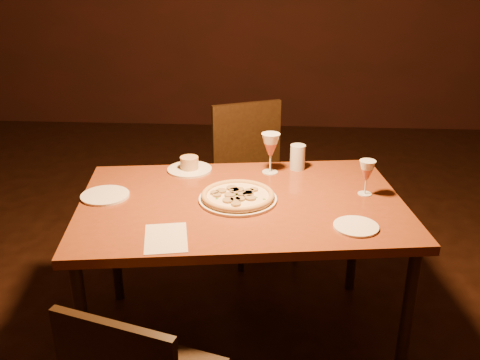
{
  "coord_description": "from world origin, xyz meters",
  "views": [
    {
      "loc": [
        0.15,
        -2.18,
        1.75
      ],
      "look_at": [
        0.01,
        -0.02,
        0.83
      ],
      "focal_mm": 40.0,
      "sensor_mm": 36.0,
      "label": 1
    }
  ],
  "objects": [
    {
      "name": "ramekin_saucer",
      "position": [
        -0.26,
        0.27,
        0.78
      ],
      "size": [
        0.22,
        0.22,
        0.07
      ],
      "color": "white",
      "rests_on": "dining_table"
    },
    {
      "name": "water_tumbler",
      "position": [
        0.28,
        0.32,
        0.82
      ],
      "size": [
        0.08,
        0.08,
        0.13
      ],
      "primitive_type": "cylinder",
      "color": "silver",
      "rests_on": "dining_table"
    },
    {
      "name": "wine_glass_far",
      "position": [
        0.14,
        0.27,
        0.86
      ],
      "size": [
        0.09,
        0.09,
        0.2
      ],
      "primitive_type": null,
      "color": "#B6614C",
      "rests_on": "dining_table"
    },
    {
      "name": "side_plate_left",
      "position": [
        -0.58,
        -0.06,
        0.76
      ],
      "size": [
        0.21,
        0.21,
        0.01
      ],
      "primitive_type": "cylinder",
      "color": "white",
      "rests_on": "dining_table"
    },
    {
      "name": "menu_card",
      "position": [
        -0.24,
        -0.42,
        0.76
      ],
      "size": [
        0.2,
        0.26,
        0.0
      ],
      "primitive_type": "cube",
      "rotation": [
        0.0,
        0.0,
        0.19
      ],
      "color": "beige",
      "rests_on": "dining_table"
    },
    {
      "name": "floor",
      "position": [
        0.0,
        0.0,
        0.0
      ],
      "size": [
        7.0,
        7.0,
        0.0
      ],
      "primitive_type": "plane",
      "color": "black",
      "rests_on": "ground"
    },
    {
      "name": "wine_glass_right",
      "position": [
        0.57,
        0.04,
        0.83
      ],
      "size": [
        0.07,
        0.07,
        0.16
      ],
      "primitive_type": null,
      "color": "#B6614C",
      "rests_on": "dining_table"
    },
    {
      "name": "dining_table",
      "position": [
        0.02,
        -0.07,
        0.69
      ],
      "size": [
        1.52,
        1.09,
        0.75
      ],
      "rotation": [
        0.0,
        0.0,
        0.13
      ],
      "color": "brown",
      "rests_on": "floor"
    },
    {
      "name": "chair_far",
      "position": [
        0.05,
        0.86,
        0.52
      ],
      "size": [
        0.58,
        0.58,
        0.92
      ],
      "rotation": [
        0.0,
        0.0,
        0.41
      ],
      "color": "black",
      "rests_on": "floor"
    },
    {
      "name": "side_plate_near",
      "position": [
        0.49,
        -0.29,
        0.76
      ],
      "size": [
        0.18,
        0.18,
        0.01
      ],
      "primitive_type": "cylinder",
      "color": "white",
      "rests_on": "dining_table"
    },
    {
      "name": "pizza_plate",
      "position": [
        0.01,
        -0.07,
        0.77
      ],
      "size": [
        0.34,
        0.34,
        0.04
      ],
      "color": "white",
      "rests_on": "dining_table"
    }
  ]
}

